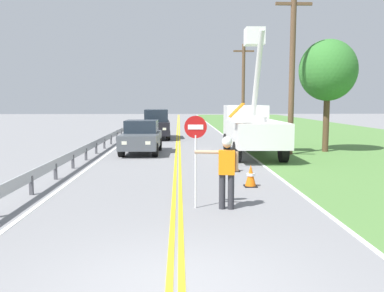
# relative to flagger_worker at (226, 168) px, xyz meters

# --- Properties ---
(ground_plane) EXTENTS (160.00, 160.00, 0.00)m
(ground_plane) POSITION_rel_flagger_worker_xyz_m (-1.23, -4.31, -1.05)
(ground_plane) COLOR gray
(grass_verge_right) EXTENTS (16.00, 110.00, 0.01)m
(grass_verge_right) POSITION_rel_flagger_worker_xyz_m (10.37, 15.69, -1.04)
(grass_verge_right) COLOR #517F3D
(grass_verge_right) RESTS_ON ground
(centerline_yellow_left) EXTENTS (0.11, 110.00, 0.01)m
(centerline_yellow_left) POSITION_rel_flagger_worker_xyz_m (-1.32, 15.69, -1.04)
(centerline_yellow_left) COLOR yellow
(centerline_yellow_left) RESTS_ON ground
(centerline_yellow_right) EXTENTS (0.11, 110.00, 0.01)m
(centerline_yellow_right) POSITION_rel_flagger_worker_xyz_m (-1.14, 15.69, -1.04)
(centerline_yellow_right) COLOR yellow
(centerline_yellow_right) RESTS_ON ground
(edge_line_right) EXTENTS (0.12, 110.00, 0.01)m
(edge_line_right) POSITION_rel_flagger_worker_xyz_m (2.37, 15.69, -1.04)
(edge_line_right) COLOR silver
(edge_line_right) RESTS_ON ground
(edge_line_left) EXTENTS (0.12, 110.00, 0.01)m
(edge_line_left) POSITION_rel_flagger_worker_xyz_m (-4.83, 15.69, -1.04)
(edge_line_left) COLOR silver
(edge_line_left) RESTS_ON ground
(flagger_worker) EXTENTS (1.08, 0.31, 1.83)m
(flagger_worker) POSITION_rel_flagger_worker_xyz_m (0.00, 0.00, 0.00)
(flagger_worker) COLOR #2D2D33
(flagger_worker) RESTS_ON ground
(stop_sign_paddle) EXTENTS (0.56, 0.04, 2.33)m
(stop_sign_paddle) POSITION_rel_flagger_worker_xyz_m (-0.76, 0.11, 0.66)
(stop_sign_paddle) COLOR silver
(stop_sign_paddle) RESTS_ON ground
(utility_bucket_truck) EXTENTS (2.74, 6.84, 6.15)m
(utility_bucket_truck) POSITION_rel_flagger_worker_xyz_m (2.45, 10.22, 0.39)
(utility_bucket_truck) COLOR white
(utility_bucket_truck) RESTS_ON ground
(oncoming_sedan_nearest) EXTENTS (2.00, 4.15, 1.70)m
(oncoming_sedan_nearest) POSITION_rel_flagger_worker_xyz_m (-3.12, 10.99, -0.21)
(oncoming_sedan_nearest) COLOR #4C5156
(oncoming_sedan_nearest) RESTS_ON ground
(oncoming_suv_second) EXTENTS (2.09, 4.68, 2.10)m
(oncoming_suv_second) POSITION_rel_flagger_worker_xyz_m (-2.81, 19.21, 0.01)
(oncoming_suv_second) COLOR black
(oncoming_suv_second) RESTS_ON ground
(utility_pole_near) EXTENTS (1.80, 0.28, 8.02)m
(utility_pole_near) POSITION_rel_flagger_worker_xyz_m (4.46, 10.33, 3.15)
(utility_pole_near) COLOR brown
(utility_pole_near) RESTS_ON ground
(utility_pole_mid) EXTENTS (1.80, 0.28, 7.61)m
(utility_pole_mid) POSITION_rel_flagger_worker_xyz_m (4.48, 25.66, 2.94)
(utility_pole_mid) COLOR brown
(utility_pole_mid) RESTS_ON ground
(traffic_cone_lead) EXTENTS (0.40, 0.40, 0.70)m
(traffic_cone_lead) POSITION_rel_flagger_worker_xyz_m (1.08, 2.63, -0.71)
(traffic_cone_lead) COLOR orange
(traffic_cone_lead) RESTS_ON ground
(traffic_cone_mid) EXTENTS (0.40, 0.40, 0.70)m
(traffic_cone_mid) POSITION_rel_flagger_worker_xyz_m (0.96, 5.41, -0.71)
(traffic_cone_mid) COLOR orange
(traffic_cone_mid) RESTS_ON ground
(guardrail_left_shoulder) EXTENTS (0.10, 32.00, 0.71)m
(guardrail_left_shoulder) POSITION_rel_flagger_worker_xyz_m (-5.43, 12.00, -0.53)
(guardrail_left_shoulder) COLOR #9EA0A3
(guardrail_left_shoulder) RESTS_ON ground
(roadside_tree_verge) EXTENTS (3.00, 3.00, 5.90)m
(roadside_tree_verge) POSITION_rel_flagger_worker_xyz_m (6.66, 11.36, 3.22)
(roadside_tree_verge) COLOR brown
(roadside_tree_verge) RESTS_ON ground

